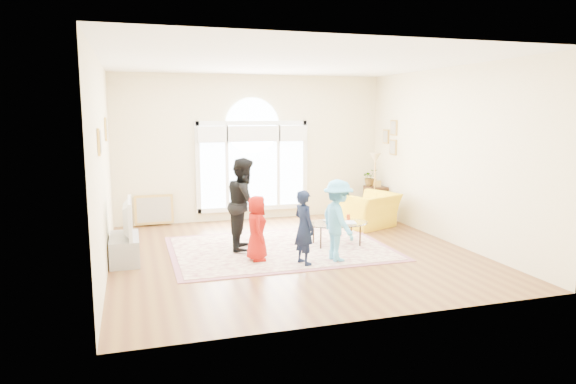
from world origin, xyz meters
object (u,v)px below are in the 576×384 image
object	(u,v)px
television	(124,218)
area_rug	(280,248)
coffee_table	(337,224)
armchair	(368,210)
tv_console	(125,249)

from	to	relation	value
television	area_rug	bearing A→B (deg)	0.43
coffee_table	area_rug	bearing A→B (deg)	178.18
armchair	television	bearing A→B (deg)	-10.44
tv_console	armchair	xyz separation A→B (m)	(4.86, 1.15, 0.15)
area_rug	television	size ratio (longest dim) A/B	3.49
tv_console	coffee_table	bearing A→B (deg)	-0.83
area_rug	television	distance (m)	2.70
area_rug	coffee_table	size ratio (longest dim) A/B	3.03
coffee_table	armchair	world-z (taller)	armchair
armchair	area_rug	bearing A→B (deg)	2.89
tv_console	television	bearing A→B (deg)	-0.00
tv_console	armchair	size ratio (longest dim) A/B	0.91
coffee_table	armchair	xyz separation A→B (m)	(1.20, 1.20, -0.04)
television	coffee_table	world-z (taller)	television
television	armchair	bearing A→B (deg)	13.31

